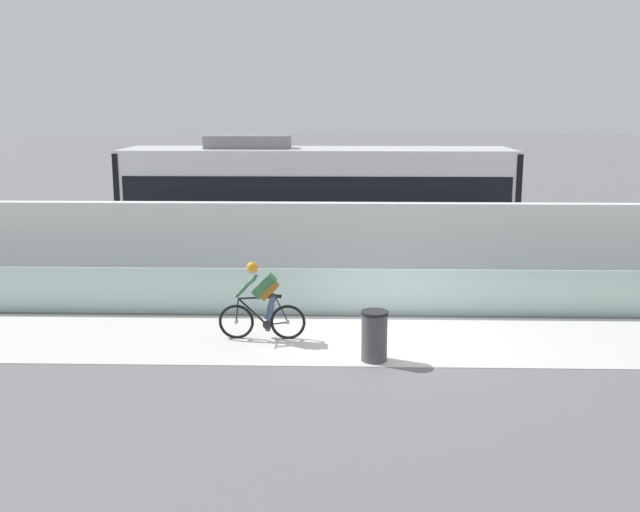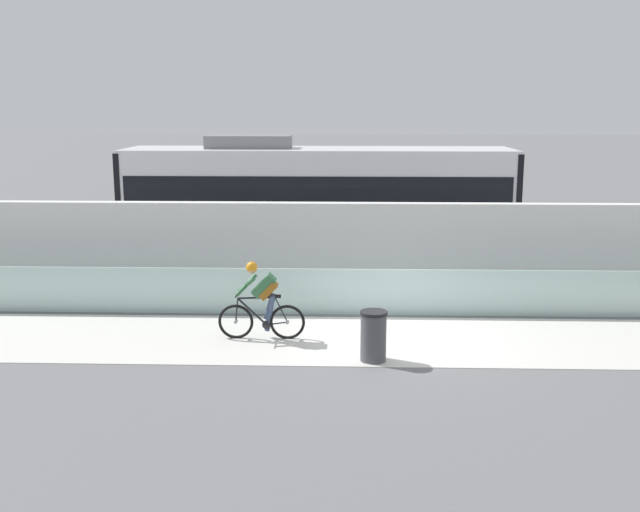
{
  "view_description": "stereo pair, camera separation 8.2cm",
  "coord_description": "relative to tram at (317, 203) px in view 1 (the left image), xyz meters",
  "views": [
    {
      "loc": [
        -1.05,
        -14.48,
        4.72
      ],
      "look_at": [
        -1.53,
        2.35,
        1.25
      ],
      "focal_mm": 41.83,
      "sensor_mm": 36.0,
      "label": 1
    },
    {
      "loc": [
        -0.97,
        -14.47,
        4.72
      ],
      "look_at": [
        -1.53,
        2.35,
        1.25
      ],
      "focal_mm": 41.83,
      "sensor_mm": 36.0,
      "label": 2
    }
  ],
  "objects": [
    {
      "name": "tram_rail_far",
      "position": [
        1.74,
        0.72,
        -1.89
      ],
      "size": [
        32.0,
        0.08,
        0.01
      ],
      "primitive_type": "cube",
      "color": "#595654",
      "rests_on": "ground"
    },
    {
      "name": "bike_path_deck",
      "position": [
        1.74,
        -6.85,
        -1.89
      ],
      "size": [
        32.0,
        3.2,
        0.01
      ],
      "primitive_type": "cube",
      "color": "silver",
      "rests_on": "ground"
    },
    {
      "name": "tram",
      "position": [
        0.0,
        0.0,
        0.0
      ],
      "size": [
        11.06,
        2.54,
        3.81
      ],
      "color": "silver",
      "rests_on": "ground"
    },
    {
      "name": "ground_plane",
      "position": [
        1.74,
        -6.85,
        -1.89
      ],
      "size": [
        200.0,
        200.0,
        0.0
      ],
      "primitive_type": "plane",
      "color": "slate"
    },
    {
      "name": "cyclist_on_bike",
      "position": [
        -0.89,
        -6.85,
        -1.11
      ],
      "size": [
        1.77,
        0.58,
        1.61
      ],
      "color": "black",
      "rests_on": "ground"
    },
    {
      "name": "trash_bin",
      "position": [
        1.32,
        -8.1,
        -1.41
      ],
      "size": [
        0.51,
        0.51,
        0.96
      ],
      "color": "#47474C",
      "rests_on": "ground"
    },
    {
      "name": "concrete_barrier_wall",
      "position": [
        1.74,
        -3.2,
        -0.73
      ],
      "size": [
        32.0,
        0.36,
        2.32
      ],
      "primitive_type": "cube",
      "color": "silver",
      "rests_on": "ground"
    },
    {
      "name": "glass_parapet",
      "position": [
        1.74,
        -5.0,
        -1.36
      ],
      "size": [
        32.0,
        0.05,
        1.06
      ],
      "primitive_type": "cube",
      "color": "silver",
      "rests_on": "ground"
    },
    {
      "name": "tram_rail_near",
      "position": [
        1.74,
        -0.72,
        -1.89
      ],
      "size": [
        32.0,
        0.08,
        0.01
      ],
      "primitive_type": "cube",
      "color": "#595654",
      "rests_on": "ground"
    }
  ]
}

